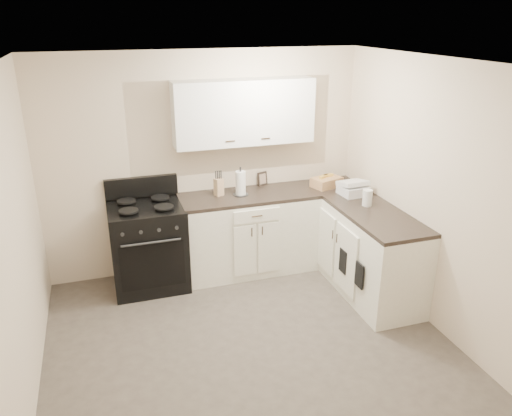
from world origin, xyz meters
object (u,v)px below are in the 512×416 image
object	(u,v)px
stove	(149,247)
knife_block	(219,187)
wicker_basket	(327,182)
paper_towel	(241,183)
countertop_grill	(353,190)

from	to	relation	value
stove	knife_block	size ratio (longest dim) A/B	4.85
knife_block	wicker_basket	distance (m)	1.28
stove	paper_towel	size ratio (longest dim) A/B	3.49
stove	countertop_grill	world-z (taller)	countertop_grill
paper_towel	wicker_basket	size ratio (longest dim) A/B	0.82
knife_block	wicker_basket	xyz separation A→B (m)	(1.28, -0.09, -0.04)
knife_block	paper_towel	xyz separation A→B (m)	(0.24, -0.06, 0.04)
paper_towel	knife_block	bearing A→B (deg)	166.31
paper_towel	wicker_basket	xyz separation A→B (m)	(1.04, -0.03, -0.08)
knife_block	countertop_grill	size ratio (longest dim) A/B	0.69
knife_block	wicker_basket	world-z (taller)	knife_block
paper_towel	countertop_grill	world-z (taller)	paper_towel
paper_towel	wicker_basket	world-z (taller)	paper_towel
stove	wicker_basket	bearing A→B (deg)	0.09
paper_towel	countertop_grill	bearing A→B (deg)	-17.46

